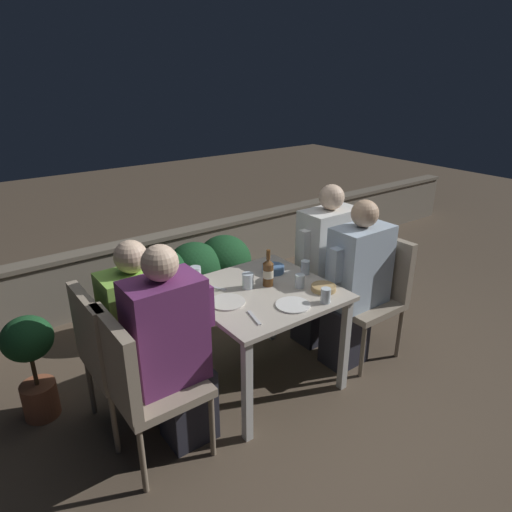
{
  "coord_description": "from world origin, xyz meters",
  "views": [
    {
      "loc": [
        -1.62,
        -2.13,
        2.05
      ],
      "look_at": [
        0.0,
        0.07,
        0.94
      ],
      "focal_mm": 32.0,
      "sensor_mm": 36.0,
      "label": 1
    }
  ],
  "objects_px": {
    "person_green_blouse": "(145,331)",
    "person_blue_shirt": "(355,285)",
    "person_purple_stripe": "(173,351)",
    "beer_bottle": "(268,272)",
    "chair_left_near": "(138,377)",
    "potted_plant": "(31,358)",
    "chair_right_near": "(374,286)",
    "person_white_polo": "(324,265)",
    "chair_right_far": "(342,268)",
    "chair_left_far": "(111,349)"
  },
  "relations": [
    {
      "from": "chair_left_near",
      "to": "person_blue_shirt",
      "type": "xyz_separation_m",
      "value": [
        1.65,
        -0.01,
        0.07
      ]
    },
    {
      "from": "beer_bottle",
      "to": "person_purple_stripe",
      "type": "bearing_deg",
      "value": -165.98
    },
    {
      "from": "person_green_blouse",
      "to": "person_blue_shirt",
      "type": "bearing_deg",
      "value": -13.66
    },
    {
      "from": "beer_bottle",
      "to": "chair_left_far",
      "type": "bearing_deg",
      "value": 172.29
    },
    {
      "from": "person_purple_stripe",
      "to": "person_white_polo",
      "type": "bearing_deg",
      "value": 13.28
    },
    {
      "from": "chair_left_far",
      "to": "potted_plant",
      "type": "bearing_deg",
      "value": 134.4
    },
    {
      "from": "chair_left_far",
      "to": "potted_plant",
      "type": "height_order",
      "value": "chair_left_far"
    },
    {
      "from": "chair_left_far",
      "to": "beer_bottle",
      "type": "xyz_separation_m",
      "value": [
        1.04,
        -0.14,
        0.26
      ]
    },
    {
      "from": "chair_left_near",
      "to": "potted_plant",
      "type": "xyz_separation_m",
      "value": [
        -0.39,
        0.72,
        -0.12
      ]
    },
    {
      "from": "chair_left_far",
      "to": "beer_bottle",
      "type": "relative_size",
      "value": 3.66
    },
    {
      "from": "person_purple_stripe",
      "to": "chair_right_near",
      "type": "relative_size",
      "value": 1.36
    },
    {
      "from": "person_green_blouse",
      "to": "potted_plant",
      "type": "relative_size",
      "value": 1.68
    },
    {
      "from": "potted_plant",
      "to": "chair_right_near",
      "type": "bearing_deg",
      "value": -18.06
    },
    {
      "from": "chair_left_far",
      "to": "chair_right_near",
      "type": "xyz_separation_m",
      "value": [
        1.88,
        -0.35,
        0.0
      ]
    },
    {
      "from": "chair_right_far",
      "to": "potted_plant",
      "type": "xyz_separation_m",
      "value": [
        -2.3,
        0.37,
        -0.12
      ]
    },
    {
      "from": "chair_left_near",
      "to": "chair_right_far",
      "type": "relative_size",
      "value": 1.0
    },
    {
      "from": "person_blue_shirt",
      "to": "person_white_polo",
      "type": "relative_size",
      "value": 0.98
    },
    {
      "from": "person_purple_stripe",
      "to": "chair_left_far",
      "type": "xyz_separation_m",
      "value": [
        -0.23,
        0.34,
        -0.08
      ]
    },
    {
      "from": "chair_right_near",
      "to": "person_blue_shirt",
      "type": "xyz_separation_m",
      "value": [
        -0.21,
        0.0,
        0.07
      ]
    },
    {
      "from": "person_purple_stripe",
      "to": "chair_right_far",
      "type": "distance_m",
      "value": 1.73
    },
    {
      "from": "chair_right_far",
      "to": "chair_right_near",
      "type": "bearing_deg",
      "value": -97.23
    },
    {
      "from": "person_purple_stripe",
      "to": "chair_right_near",
      "type": "bearing_deg",
      "value": -0.37
    },
    {
      "from": "person_green_blouse",
      "to": "chair_left_near",
      "type": "bearing_deg",
      "value": -119.32
    },
    {
      "from": "chair_right_far",
      "to": "beer_bottle",
      "type": "relative_size",
      "value": 3.66
    },
    {
      "from": "chair_left_near",
      "to": "person_blue_shirt",
      "type": "relative_size",
      "value": 0.75
    },
    {
      "from": "person_purple_stripe",
      "to": "beer_bottle",
      "type": "xyz_separation_m",
      "value": [
        0.81,
        0.2,
        0.18
      ]
    },
    {
      "from": "chair_right_far",
      "to": "person_white_polo",
      "type": "distance_m",
      "value": 0.22
    },
    {
      "from": "person_green_blouse",
      "to": "person_white_polo",
      "type": "relative_size",
      "value": 0.93
    },
    {
      "from": "person_purple_stripe",
      "to": "person_green_blouse",
      "type": "distance_m",
      "value": 0.35
    },
    {
      "from": "chair_left_near",
      "to": "beer_bottle",
      "type": "bearing_deg",
      "value": 11.22
    },
    {
      "from": "beer_bottle",
      "to": "person_white_polo",
      "type": "bearing_deg",
      "value": 12.4
    },
    {
      "from": "person_green_blouse",
      "to": "person_blue_shirt",
      "type": "distance_m",
      "value": 1.5
    },
    {
      "from": "chair_left_far",
      "to": "potted_plant",
      "type": "xyz_separation_m",
      "value": [
        -0.37,
        0.38,
        -0.12
      ]
    },
    {
      "from": "chair_left_near",
      "to": "person_white_polo",
      "type": "bearing_deg",
      "value": 11.69
    },
    {
      "from": "person_green_blouse",
      "to": "person_blue_shirt",
      "type": "relative_size",
      "value": 0.95
    },
    {
      "from": "chair_right_near",
      "to": "chair_left_far",
      "type": "bearing_deg",
      "value": 169.33
    },
    {
      "from": "person_blue_shirt",
      "to": "beer_bottle",
      "type": "height_order",
      "value": "person_blue_shirt"
    },
    {
      "from": "chair_left_near",
      "to": "person_green_blouse",
      "type": "bearing_deg",
      "value": 60.68
    },
    {
      "from": "person_green_blouse",
      "to": "person_blue_shirt",
      "type": "height_order",
      "value": "person_blue_shirt"
    },
    {
      "from": "chair_left_near",
      "to": "person_blue_shirt",
      "type": "height_order",
      "value": "person_blue_shirt"
    },
    {
      "from": "chair_left_near",
      "to": "chair_right_far",
      "type": "height_order",
      "value": "same"
    },
    {
      "from": "person_green_blouse",
      "to": "chair_right_near",
      "type": "height_order",
      "value": "person_green_blouse"
    },
    {
      "from": "person_purple_stripe",
      "to": "potted_plant",
      "type": "distance_m",
      "value": 0.96
    },
    {
      "from": "person_purple_stripe",
      "to": "beer_bottle",
      "type": "height_order",
      "value": "person_purple_stripe"
    },
    {
      "from": "chair_left_near",
      "to": "potted_plant",
      "type": "distance_m",
      "value": 0.83
    },
    {
      "from": "beer_bottle",
      "to": "chair_right_near",
      "type": "bearing_deg",
      "value": -14.26
    },
    {
      "from": "chair_left_near",
      "to": "person_blue_shirt",
      "type": "distance_m",
      "value": 1.65
    },
    {
      "from": "chair_right_near",
      "to": "potted_plant",
      "type": "bearing_deg",
      "value": 161.94
    },
    {
      "from": "person_white_polo",
      "to": "beer_bottle",
      "type": "relative_size",
      "value": 5.03
    },
    {
      "from": "person_green_blouse",
      "to": "beer_bottle",
      "type": "bearing_deg",
      "value": -9.65
    }
  ]
}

